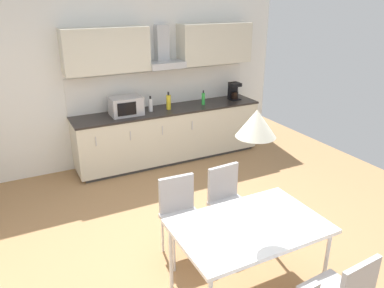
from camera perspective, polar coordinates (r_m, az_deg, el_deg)
ground_plane at (r=4.24m, az=0.15°, el=-16.20°), size 7.30×8.17×0.02m
wall_back at (r=6.08m, az=-12.01°, el=9.34°), size 5.84×0.10×2.68m
kitchen_counter at (r=6.25m, az=-3.44°, el=1.55°), size 3.11×0.65×0.88m
backsplash_tile at (r=6.31m, az=-4.69°, el=8.54°), size 3.09×0.02×0.57m
upper_wall_cabinets at (r=6.05m, az=-4.30°, el=14.49°), size 3.09×0.40×0.65m
microwave at (r=5.84m, az=-10.04°, el=5.74°), size 0.48×0.35×0.28m
coffee_maker at (r=6.68m, az=6.39°, el=8.04°), size 0.18×0.19×0.30m
bottle_green at (r=6.31m, az=1.73°, el=6.93°), size 0.06×0.06×0.24m
bottle_yellow at (r=6.04m, az=-3.59°, el=6.41°), size 0.07×0.07×0.29m
bottle_white at (r=5.97m, az=-6.33°, el=5.96°), size 0.07×0.07×0.25m
dining_table at (r=3.39m, az=8.72°, el=-12.72°), size 1.31×0.85×0.74m
chair_far_left at (r=3.93m, az=-1.82°, el=-9.96°), size 0.42×0.42×0.87m
chair_far_right at (r=4.17m, az=5.47°, el=-8.02°), size 0.43×0.43×0.87m
pendant_lamp at (r=2.95m, az=9.79°, el=3.13°), size 0.32×0.32×0.22m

